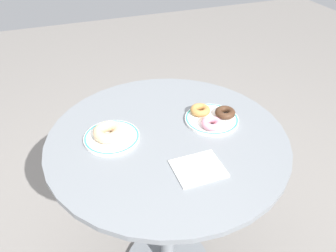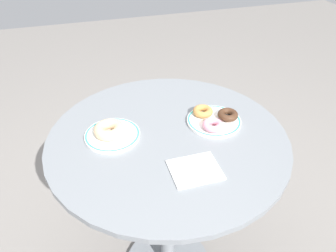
# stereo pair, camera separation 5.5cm
# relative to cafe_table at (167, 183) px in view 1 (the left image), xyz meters

# --- Properties ---
(cafe_table) EXTENTS (0.78, 0.78, 0.76)m
(cafe_table) POSITION_rel_cafe_table_xyz_m (0.00, 0.00, 0.00)
(cafe_table) COLOR slate
(cafe_table) RESTS_ON ground
(plate_left) EXTENTS (0.18, 0.18, 0.01)m
(plate_left) POSITION_rel_cafe_table_xyz_m (-0.17, 0.05, 0.22)
(plate_left) COLOR white
(plate_left) RESTS_ON cafe_table
(plate_right) EXTENTS (0.18, 0.18, 0.01)m
(plate_right) POSITION_rel_cafe_table_xyz_m (0.17, 0.03, 0.22)
(plate_right) COLOR white
(plate_right) RESTS_ON cafe_table
(donut_glazed) EXTENTS (0.14, 0.14, 0.03)m
(donut_glazed) POSITION_rel_cafe_table_xyz_m (-0.18, 0.05, 0.25)
(donut_glazed) COLOR #E0B789
(donut_glazed) RESTS_ON plate_left
(donut_chocolate) EXTENTS (0.09, 0.09, 0.02)m
(donut_chocolate) POSITION_rel_cafe_table_xyz_m (0.22, 0.03, 0.24)
(donut_chocolate) COLOR #422819
(donut_chocolate) RESTS_ON plate_right
(donut_old_fashioned) EXTENTS (0.10, 0.10, 0.02)m
(donut_old_fashioned) POSITION_rel_cafe_table_xyz_m (0.15, 0.07, 0.24)
(donut_old_fashioned) COLOR #BC7F42
(donut_old_fashioned) RESTS_ON plate_right
(donut_pink_frosted) EXTENTS (0.10, 0.10, 0.02)m
(donut_pink_frosted) POSITION_rel_cafe_table_xyz_m (0.15, -0.02, 0.24)
(donut_pink_frosted) COLOR pink
(donut_pink_frosted) RESTS_ON plate_right
(paper_napkin) EXTENTS (0.14, 0.12, 0.01)m
(paper_napkin) POSITION_rel_cafe_table_xyz_m (0.03, -0.18, 0.22)
(paper_napkin) COLOR white
(paper_napkin) RESTS_ON cafe_table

